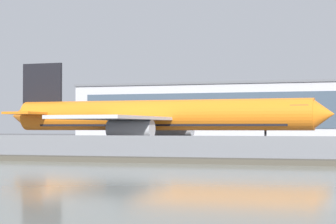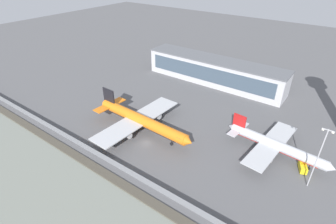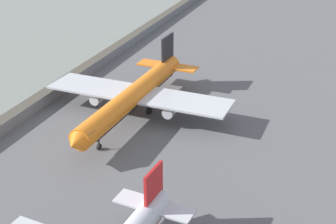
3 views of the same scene
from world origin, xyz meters
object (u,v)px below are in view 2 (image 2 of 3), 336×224
passenger_jet_silver (274,145)px  baggage_tug (145,111)px  cargo_jet_orange (140,120)px  ops_van (303,167)px  apron_light_mast_apron_west (318,156)px

passenger_jet_silver → baggage_tug: 55.90m
baggage_tug → cargo_jet_orange: bearing=-56.7°
cargo_jet_orange → baggage_tug: (-7.67, 11.68, -4.24)m
ops_van → apron_light_mast_apron_west: bearing=-65.1°
baggage_tug → ops_van: 66.20m
passenger_jet_silver → apron_light_mast_apron_west: (13.50, -8.83, 7.82)m
passenger_jet_silver → ops_van: 11.23m
passenger_jet_silver → apron_light_mast_apron_west: apron_light_mast_apron_west is taller
cargo_jet_orange → passenger_jet_silver: cargo_jet_orange is taller
cargo_jet_orange → ops_van: cargo_jet_orange is taller
ops_van → baggage_tug: bearing=-177.9°
baggage_tug → ops_van: ops_van is taller
cargo_jet_orange → baggage_tug: cargo_jet_orange is taller
apron_light_mast_apron_west → passenger_jet_silver: bearing=146.8°
ops_van → cargo_jet_orange: bearing=-166.4°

